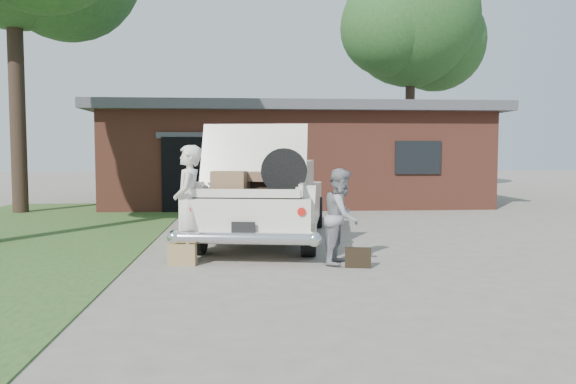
{
  "coord_description": "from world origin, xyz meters",
  "views": [
    {
      "loc": [
        -0.72,
        -8.55,
        1.74
      ],
      "look_at": [
        0.0,
        0.6,
        1.1
      ],
      "focal_mm": 35.0,
      "sensor_mm": 36.0,
      "label": 1
    }
  ],
  "objects": [
    {
      "name": "woman_right",
      "position": [
        0.8,
        0.09,
        0.75
      ],
      "size": [
        0.81,
        0.89,
        1.5
      ],
      "primitive_type": "imported",
      "rotation": [
        0.0,
        0.0,
        1.17
      ],
      "color": "gray",
      "rests_on": "ground"
    },
    {
      "name": "sedan",
      "position": [
        -0.28,
        2.7,
        0.82
      ],
      "size": [
        3.04,
        5.86,
        2.24
      ],
      "rotation": [
        0.0,
        0.0,
        -0.17
      ],
      "color": "silver",
      "rests_on": "ground"
    },
    {
      "name": "ground",
      "position": [
        0.0,
        0.0,
        0.0
      ],
      "size": [
        90.0,
        90.0,
        0.0
      ],
      "primitive_type": "plane",
      "color": "gray",
      "rests_on": "ground"
    },
    {
      "name": "tree_right",
      "position": [
        7.16,
        17.46,
        7.62
      ],
      "size": [
        7.21,
        6.27,
        11.09
      ],
      "color": "#38281E",
      "rests_on": "ground"
    },
    {
      "name": "woman_left",
      "position": [
        -1.6,
        0.34,
        0.93
      ],
      "size": [
        0.46,
        0.69,
        1.86
      ],
      "primitive_type": "imported",
      "rotation": [
        0.0,
        0.0,
        -1.6
      ],
      "color": "silver",
      "rests_on": "ground"
    },
    {
      "name": "house",
      "position": [
        0.98,
        11.47,
        1.67
      ],
      "size": [
        12.8,
        7.8,
        3.3
      ],
      "color": "brown",
      "rests_on": "ground"
    },
    {
      "name": "suitcase_left",
      "position": [
        -1.68,
        0.14,
        0.17
      ],
      "size": [
        0.45,
        0.21,
        0.34
      ],
      "primitive_type": "cube",
      "rotation": [
        0.0,
        0.0,
        -0.16
      ],
      "color": "#9E8150",
      "rests_on": "ground"
    },
    {
      "name": "suitcase_right",
      "position": [
        1.0,
        -0.23,
        0.15
      ],
      "size": [
        0.41,
        0.2,
        0.3
      ],
      "primitive_type": "cube",
      "rotation": [
        0.0,
        0.0,
        -0.19
      ],
      "color": "black",
      "rests_on": "ground"
    },
    {
      "name": "grass_strip",
      "position": [
        -5.5,
        3.0,
        0.01
      ],
      "size": [
        6.0,
        16.0,
        0.02
      ],
      "primitive_type": "cube",
      "color": "#2D4C1E",
      "rests_on": "ground"
    }
  ]
}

